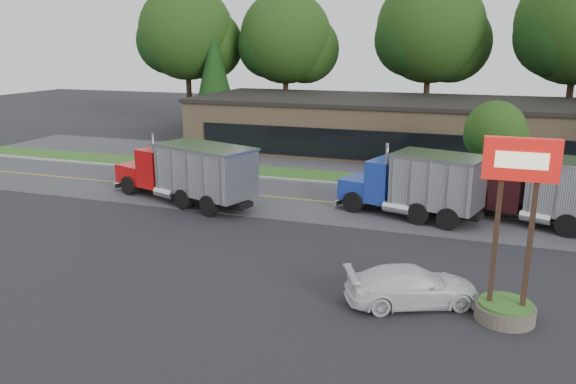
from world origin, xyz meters
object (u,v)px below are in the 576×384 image
dump_truck_red (189,171)px  dump_truck_maroon (562,192)px  rally_car (412,286)px  bilo_sign (510,261)px  dump_truck_blue (418,183)px

dump_truck_red → dump_truck_maroon: size_ratio=1.05×
dump_truck_maroon → rally_car: bearing=83.1°
bilo_sign → rally_car: 3.30m
bilo_sign → rally_car: size_ratio=1.30×
dump_truck_blue → rally_car: (1.06, -10.19, -1.14)m
bilo_sign → dump_truck_red: size_ratio=0.61×
dump_truck_red → rally_car: size_ratio=2.14×
dump_truck_blue → bilo_sign: bearing=126.9°
bilo_sign → dump_truck_blue: (-4.06, 10.34, -0.22)m
dump_truck_blue → rally_car: size_ratio=1.67×
dump_truck_blue → rally_car: dump_truck_blue is taller
dump_truck_red → dump_truck_maroon: bearing=-155.1°
dump_truck_maroon → dump_truck_red: bearing=26.7°
dump_truck_red → dump_truck_blue: bearing=-154.2°
dump_truck_red → rally_car: dump_truck_red is taller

